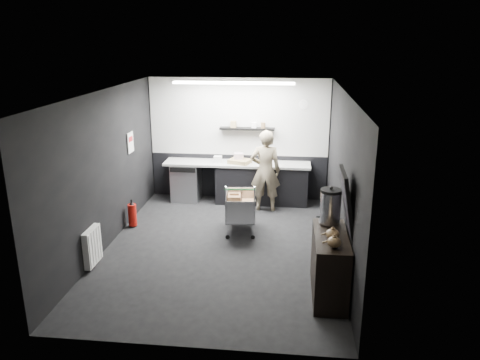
# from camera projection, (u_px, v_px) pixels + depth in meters

# --- Properties ---
(floor) EXTENTS (5.50, 5.50, 0.00)m
(floor) POSITION_uv_depth(u_px,v_px,m) (221.00, 248.00, 8.20)
(floor) COLOR black
(floor) RESTS_ON ground
(ceiling) EXTENTS (5.50, 5.50, 0.00)m
(ceiling) POSITION_uv_depth(u_px,v_px,m) (219.00, 92.00, 7.40)
(ceiling) COLOR white
(ceiling) RESTS_ON wall_back
(wall_back) EXTENTS (5.50, 0.00, 5.50)m
(wall_back) POSITION_uv_depth(u_px,v_px,m) (239.00, 139.00, 10.41)
(wall_back) COLOR black
(wall_back) RESTS_ON floor
(wall_front) EXTENTS (5.50, 0.00, 5.50)m
(wall_front) POSITION_uv_depth(u_px,v_px,m) (184.00, 244.00, 5.19)
(wall_front) COLOR black
(wall_front) RESTS_ON floor
(wall_left) EXTENTS (0.00, 5.50, 5.50)m
(wall_left) POSITION_uv_depth(u_px,v_px,m) (105.00, 170.00, 8.00)
(wall_left) COLOR black
(wall_left) RESTS_ON floor
(wall_right) EXTENTS (0.00, 5.50, 5.50)m
(wall_right) POSITION_uv_depth(u_px,v_px,m) (342.00, 178.00, 7.59)
(wall_right) COLOR black
(wall_right) RESTS_ON floor
(kitchen_wall_panel) EXTENTS (3.95, 0.02, 1.70)m
(kitchen_wall_panel) POSITION_uv_depth(u_px,v_px,m) (239.00, 117.00, 10.24)
(kitchen_wall_panel) COLOR silver
(kitchen_wall_panel) RESTS_ON wall_back
(dado_panel) EXTENTS (3.95, 0.02, 1.00)m
(dado_panel) POSITION_uv_depth(u_px,v_px,m) (239.00, 176.00, 10.64)
(dado_panel) COLOR black
(dado_panel) RESTS_ON wall_back
(floating_shelf) EXTENTS (1.20, 0.22, 0.04)m
(floating_shelf) POSITION_uv_depth(u_px,v_px,m) (247.00, 129.00, 10.18)
(floating_shelf) COLOR black
(floating_shelf) RESTS_ON wall_back
(wall_clock) EXTENTS (0.20, 0.03, 0.20)m
(wall_clock) POSITION_uv_depth(u_px,v_px,m) (303.00, 104.00, 10.00)
(wall_clock) COLOR white
(wall_clock) RESTS_ON wall_back
(poster) EXTENTS (0.02, 0.30, 0.40)m
(poster) POSITION_uv_depth(u_px,v_px,m) (130.00, 143.00, 9.18)
(poster) COLOR white
(poster) RESTS_ON wall_left
(poster_red_band) EXTENTS (0.02, 0.22, 0.10)m
(poster_red_band) POSITION_uv_depth(u_px,v_px,m) (130.00, 139.00, 9.16)
(poster_red_band) COLOR red
(poster_red_band) RESTS_ON poster
(radiator) EXTENTS (0.10, 0.50, 0.60)m
(radiator) POSITION_uv_depth(u_px,v_px,m) (92.00, 246.00, 7.44)
(radiator) COLOR white
(radiator) RESTS_ON wall_left
(ceiling_strip) EXTENTS (2.40, 0.20, 0.04)m
(ceiling_strip) POSITION_uv_depth(u_px,v_px,m) (234.00, 83.00, 9.16)
(ceiling_strip) COLOR white
(ceiling_strip) RESTS_ON ceiling
(prep_counter) EXTENTS (3.20, 0.61, 0.90)m
(prep_counter) POSITION_uv_depth(u_px,v_px,m) (243.00, 182.00, 10.34)
(prep_counter) COLOR black
(prep_counter) RESTS_ON floor
(person) EXTENTS (0.64, 0.44, 1.73)m
(person) POSITION_uv_depth(u_px,v_px,m) (265.00, 171.00, 9.74)
(person) COLOR beige
(person) RESTS_ON floor
(shopping_cart) EXTENTS (0.62, 0.95, 1.00)m
(shopping_cart) POSITION_uv_depth(u_px,v_px,m) (240.00, 207.00, 8.77)
(shopping_cart) COLOR silver
(shopping_cart) RESTS_ON floor
(sideboard) EXTENTS (0.52, 1.23, 1.84)m
(sideboard) POSITION_uv_depth(u_px,v_px,m) (331.00, 256.00, 6.59)
(sideboard) COLOR black
(sideboard) RESTS_ON floor
(fire_extinguisher) EXTENTS (0.16, 0.16, 0.53)m
(fire_extinguisher) POSITION_uv_depth(u_px,v_px,m) (132.00, 214.00, 9.04)
(fire_extinguisher) COLOR #B0130B
(fire_extinguisher) RESTS_ON floor
(cardboard_box) EXTENTS (0.53, 0.46, 0.09)m
(cardboard_box) POSITION_uv_depth(u_px,v_px,m) (240.00, 161.00, 10.16)
(cardboard_box) COLOR #9D8554
(cardboard_box) RESTS_ON prep_counter
(pink_tub) EXTENTS (0.21, 0.21, 0.21)m
(pink_tub) POSITION_uv_depth(u_px,v_px,m) (239.00, 158.00, 10.19)
(pink_tub) COLOR silver
(pink_tub) RESTS_ON prep_counter
(white_container) EXTENTS (0.17, 0.14, 0.15)m
(white_container) POSITION_uv_depth(u_px,v_px,m) (218.00, 159.00, 10.20)
(white_container) COLOR white
(white_container) RESTS_ON prep_counter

